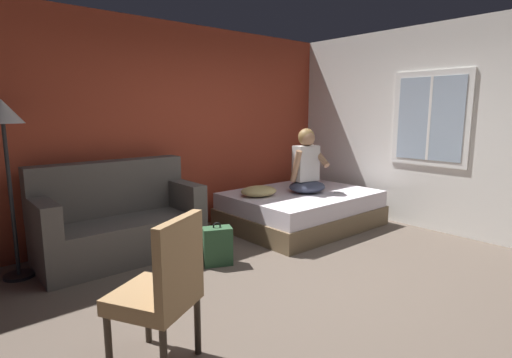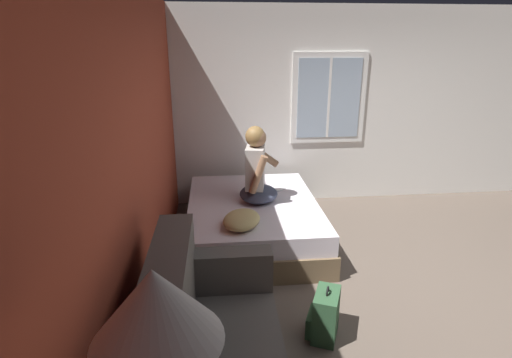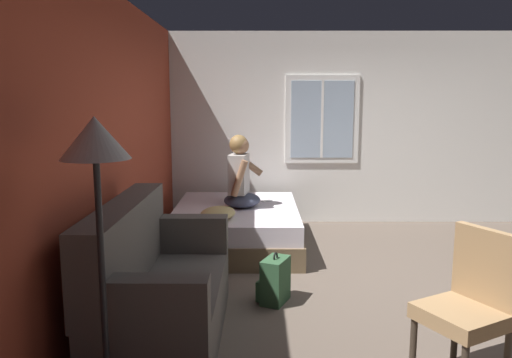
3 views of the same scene
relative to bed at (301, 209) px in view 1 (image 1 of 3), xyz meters
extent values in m
plane|color=brown|center=(-1.41, -1.57, -0.24)|extent=(40.00, 40.00, 0.00)
cube|color=#993823|center=(-1.41, 1.05, 1.11)|extent=(10.20, 0.16, 2.70)
cube|color=silver|center=(1.27, -1.57, 1.11)|extent=(0.16, 6.49, 2.70)
cube|color=white|center=(1.18, -1.17, 1.25)|extent=(0.02, 1.04, 1.24)
cube|color=#9EB2C6|center=(1.16, -1.17, 1.25)|extent=(0.01, 0.88, 1.08)
cube|color=white|center=(1.16, -1.17, 1.25)|extent=(0.01, 0.04, 1.08)
cube|color=brown|center=(0.00, 0.00, -0.11)|extent=(1.99, 1.52, 0.26)
cube|color=silver|center=(0.00, 0.00, 0.13)|extent=(1.93, 1.47, 0.22)
cube|color=#514C47|center=(-2.39, 0.41, -0.02)|extent=(1.71, 0.82, 0.44)
cube|color=#514C47|center=(-2.39, 0.71, 0.50)|extent=(1.70, 0.26, 0.60)
cube|color=#514C47|center=(-3.15, 0.42, 0.36)|extent=(0.19, 0.80, 0.32)
cube|color=#514C47|center=(-1.63, 0.41, 0.36)|extent=(0.19, 0.80, 0.32)
cylinder|color=#382D23|center=(-2.90, -1.27, -0.04)|extent=(0.04, 0.04, 0.40)
cylinder|color=#382D23|center=(-3.24, -1.45, -0.04)|extent=(0.04, 0.04, 0.40)
cylinder|color=#382D23|center=(-2.71, -1.61, -0.04)|extent=(0.04, 0.04, 0.40)
cube|color=#9E7A51|center=(-2.98, -1.53, 0.21)|extent=(0.62, 0.62, 0.10)
cube|color=#9E7A51|center=(-2.88, -1.71, 0.50)|extent=(0.43, 0.27, 0.48)
ellipsoid|color=#383D51|center=(0.04, -0.07, 0.32)|extent=(0.59, 0.53, 0.16)
cube|color=#B2ADA8|center=(0.04, -0.03, 0.64)|extent=(0.36, 0.26, 0.48)
cylinder|color=#936B4C|center=(-0.16, -0.05, 0.62)|extent=(0.12, 0.22, 0.44)
cylinder|color=#936B4C|center=(0.20, -0.14, 0.74)|extent=(0.15, 0.38, 0.29)
sphere|color=#936B4C|center=(0.04, -0.05, 0.99)|extent=(0.21, 0.21, 0.21)
ellipsoid|color=olive|center=(0.04, -0.03, 1.00)|extent=(0.26, 0.26, 0.23)
cube|color=#2D5133|center=(-1.72, -0.42, -0.04)|extent=(0.35, 0.28, 0.40)
cube|color=#2D5133|center=(-1.67, -0.31, -0.13)|extent=(0.24, 0.14, 0.18)
torus|color=black|center=(-1.72, -0.42, 0.18)|extent=(0.09, 0.05, 0.09)
ellipsoid|color=tan|center=(-0.63, 0.17, 0.31)|extent=(0.57, 0.50, 0.14)
cube|color=#B7B7BC|center=(0.35, -0.38, 0.25)|extent=(0.14, 0.15, 0.01)
cylinder|color=black|center=(-3.36, 0.57, -0.22)|extent=(0.28, 0.28, 0.03)
cylinder|color=black|center=(-3.36, 0.57, 0.52)|extent=(0.04, 0.04, 1.45)
cone|color=silver|center=(-3.36, 0.57, 1.35)|extent=(0.36, 0.36, 0.22)
camera|label=1|loc=(-3.99, -3.70, 1.36)|focal=28.00mm
camera|label=2|loc=(-4.26, 0.40, 2.01)|focal=28.00mm
camera|label=3|loc=(-5.91, -0.26, 1.56)|focal=35.00mm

